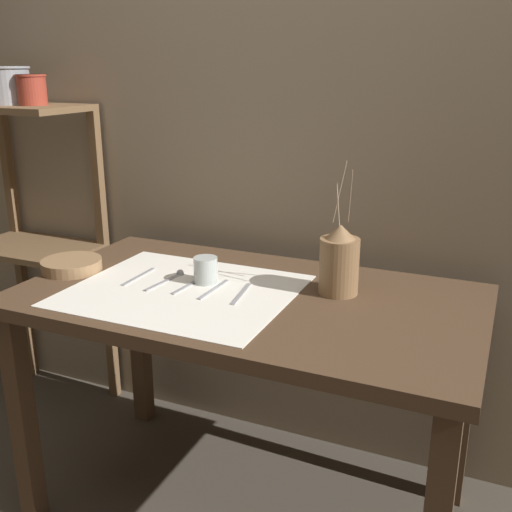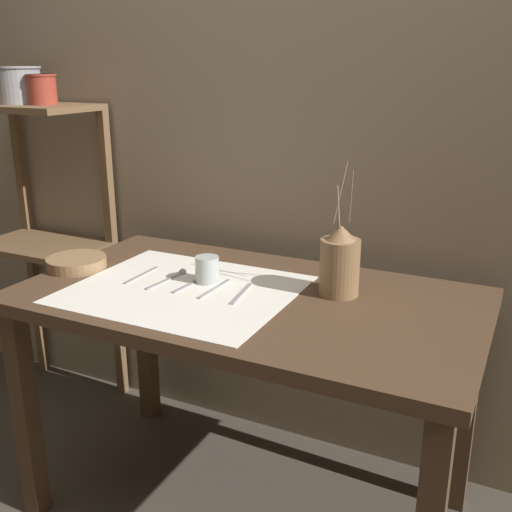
{
  "view_description": "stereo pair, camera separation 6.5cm",
  "coord_description": "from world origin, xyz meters",
  "views": [
    {
      "loc": [
        0.68,
        -1.49,
        1.4
      ],
      "look_at": [
        0.03,
        0.0,
        0.88
      ],
      "focal_mm": 42.0,
      "sensor_mm": 36.0,
      "label": 1
    },
    {
      "loc": [
        0.74,
        -1.46,
        1.4
      ],
      "look_at": [
        0.03,
        0.0,
        0.88
      ],
      "focal_mm": 42.0,
      "sensor_mm": 36.0,
      "label": 2
    }
  ],
  "objects": [
    {
      "name": "pitcher_with_flowers",
      "position": [
        0.24,
        0.11,
        0.86
      ],
      "size": [
        0.12,
        0.12,
        0.39
      ],
      "color": "olive",
      "rests_on": "wooden_table"
    },
    {
      "name": "metal_pot_large",
      "position": [
        -1.11,
        0.27,
        1.33
      ],
      "size": [
        0.17,
        0.17,
        0.14
      ],
      "color": "#939399",
      "rests_on": "wooden_shelf_unit"
    },
    {
      "name": "glass_tumbler_near",
      "position": [
        -0.15,
        0.03,
        0.81
      ],
      "size": [
        0.07,
        0.07,
        0.08
      ],
      "color": "#B7C1BC",
      "rests_on": "wooden_table"
    },
    {
      "name": "fork_outer",
      "position": [
        -0.1,
        -0.02,
        0.77
      ],
      "size": [
        0.02,
        0.17,
        0.0
      ],
      "color": "#939399",
      "rests_on": "wooden_table"
    },
    {
      "name": "stone_wall_back",
      "position": [
        0.0,
        0.49,
        1.2
      ],
      "size": [
        7.0,
        0.06,
        2.4
      ],
      "color": "gray",
      "rests_on": "ground_plane"
    },
    {
      "name": "wooden_shelf_unit",
      "position": [
        -1.08,
        0.32,
        0.87
      ],
      "size": [
        0.51,
        0.32,
        1.26
      ],
      "color": "brown",
      "rests_on": "ground_plane"
    },
    {
      "name": "wooden_table",
      "position": [
        0.0,
        0.0,
        0.66
      ],
      "size": [
        1.35,
        0.75,
        0.76
      ],
      "color": "#4C3523",
      "rests_on": "ground_plane"
    },
    {
      "name": "spoon_inner",
      "position": [
        -0.26,
        0.03,
        0.77
      ],
      "size": [
        0.04,
        0.18,
        0.02
      ],
      "color": "#939399",
      "rests_on": "wooden_table"
    },
    {
      "name": "fork_inner",
      "position": [
        -0.01,
        -0.02,
        0.77
      ],
      "size": [
        0.04,
        0.17,
        0.0
      ],
      "color": "#939399",
      "rests_on": "wooden_table"
    },
    {
      "name": "wooden_bowl",
      "position": [
        -0.61,
        -0.04,
        0.78
      ],
      "size": [
        0.19,
        0.19,
        0.04
      ],
      "color": "#8E6B47",
      "rests_on": "wooden_table"
    },
    {
      "name": "spoon_outer",
      "position": [
        -0.18,
        0.04,
        0.77
      ],
      "size": [
        0.03,
        0.18,
        0.02
      ],
      "color": "#939399",
      "rests_on": "wooden_table"
    },
    {
      "name": "knife_center",
      "position": [
        -0.37,
        -0.02,
        0.77
      ],
      "size": [
        0.01,
        0.17,
        0.0
      ],
      "color": "#939399",
      "rests_on": "wooden_table"
    },
    {
      "name": "linen_cloth",
      "position": [
        -0.18,
        -0.06,
        0.76
      ],
      "size": [
        0.65,
        0.56,
        0.0
      ],
      "color": "white",
      "rests_on": "wooden_table"
    },
    {
      "name": "ground_plane",
      "position": [
        0.0,
        0.0,
        0.0
      ],
      "size": [
        12.0,
        12.0,
        0.0
      ],
      "primitive_type": "plane",
      "color": "#473F35"
    },
    {
      "name": "metal_pot_small",
      "position": [
        -1.0,
        0.27,
        1.32
      ],
      "size": [
        0.11,
        0.11,
        0.11
      ],
      "color": "#9E3828",
      "rests_on": "wooden_shelf_unit"
    }
  ]
}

